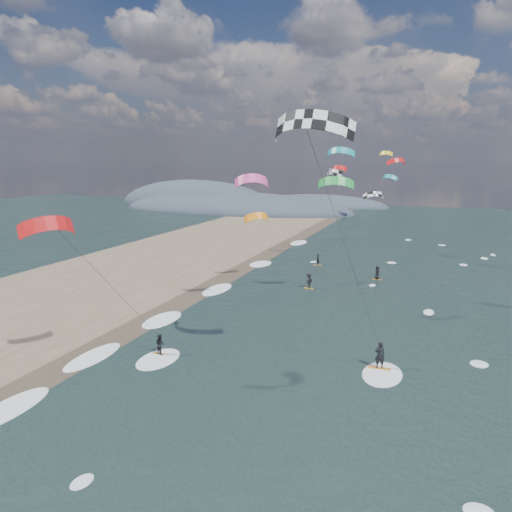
% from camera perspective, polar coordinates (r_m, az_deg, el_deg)
% --- Properties ---
extents(ground, '(260.00, 260.00, 0.00)m').
position_cam_1_polar(ground, '(28.21, -7.01, -18.89)').
color(ground, black).
rests_on(ground, ground).
extents(sand_strip, '(26.00, 240.00, 0.00)m').
position_cam_1_polar(sand_strip, '(49.54, -26.88, -6.56)').
color(sand_strip, brown).
rests_on(sand_strip, ground).
extents(wet_sand_strip, '(3.00, 240.00, 0.00)m').
position_cam_1_polar(wet_sand_strip, '(41.78, -15.46, -8.92)').
color(wet_sand_strip, '#382D23').
rests_on(wet_sand_strip, ground).
extents(coastal_hills, '(80.00, 41.00, 15.00)m').
position_cam_1_polar(coastal_hills, '(141.83, -3.08, 5.54)').
color(coastal_hills, '#3D4756').
rests_on(coastal_hills, ground).
extents(kitesurfer_near_a, '(8.00, 8.63, 17.01)m').
position_cam_1_polar(kitesurfer_near_a, '(28.36, 7.34, 9.41)').
color(kitesurfer_near_a, orange).
rests_on(kitesurfer_near_a, ground).
extents(kitesurfer_near_b, '(6.61, 9.08, 11.47)m').
position_cam_1_polar(kitesurfer_near_b, '(33.60, -18.27, -1.80)').
color(kitesurfer_near_b, orange).
rests_on(kitesurfer_near_b, ground).
extents(far_kitesurfers, '(9.44, 12.85, 1.68)m').
position_cam_1_polar(far_kitesurfers, '(58.17, 8.68, -2.08)').
color(far_kitesurfers, orange).
rests_on(far_kitesurfers, ground).
extents(bg_kite_field, '(14.75, 72.37, 8.54)m').
position_cam_1_polar(bg_kite_field, '(75.85, 11.31, 9.42)').
color(bg_kite_field, yellow).
rests_on(bg_kite_field, ground).
extents(shoreline_surf, '(2.40, 79.40, 0.11)m').
position_cam_1_polar(shoreline_surf, '(44.87, -10.65, -7.29)').
color(shoreline_surf, white).
rests_on(shoreline_surf, ground).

